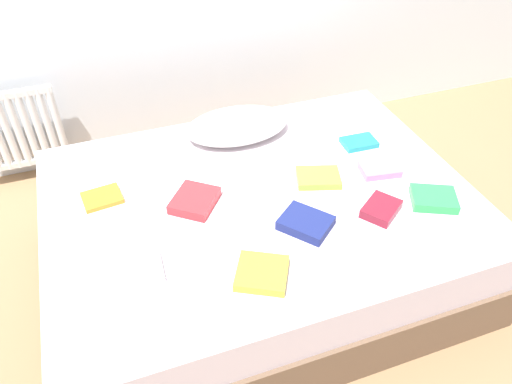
{
  "coord_description": "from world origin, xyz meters",
  "views": [
    {
      "loc": [
        -0.61,
        -1.65,
        1.99
      ],
      "look_at": [
        0.0,
        0.05,
        0.48
      ],
      "focal_mm": 34.6,
      "sensor_mm": 36.0,
      "label": 1
    }
  ],
  "objects_px": {
    "bed": "(259,234)",
    "textbook_red": "(195,200)",
    "radiator": "(13,131)",
    "textbook_lime": "(318,178)",
    "textbook_yellow": "(262,273)",
    "pillow": "(237,125)",
    "textbook_green": "(434,199)",
    "textbook_maroon": "(381,209)",
    "textbook_navy": "(306,223)",
    "textbook_orange": "(102,198)",
    "textbook_pink": "(380,169)",
    "textbook_teal": "(359,142)",
    "textbook_white": "(132,273)"
  },
  "relations": [
    {
      "from": "bed",
      "to": "textbook_pink",
      "type": "xyz_separation_m",
      "value": [
        0.62,
        -0.03,
        0.27
      ]
    },
    {
      "from": "textbook_maroon",
      "to": "pillow",
      "type": "bearing_deg",
      "value": 80.67
    },
    {
      "from": "textbook_white",
      "to": "textbook_pink",
      "type": "xyz_separation_m",
      "value": [
        1.25,
        0.25,
        0.01
      ]
    },
    {
      "from": "textbook_orange",
      "to": "textbook_pink",
      "type": "height_order",
      "value": "textbook_pink"
    },
    {
      "from": "textbook_green",
      "to": "textbook_orange",
      "type": "distance_m",
      "value": 1.52
    },
    {
      "from": "radiator",
      "to": "pillow",
      "type": "xyz_separation_m",
      "value": [
        1.2,
        -0.67,
        0.19
      ]
    },
    {
      "from": "textbook_green",
      "to": "textbook_red",
      "type": "bearing_deg",
      "value": -173.34
    },
    {
      "from": "textbook_maroon",
      "to": "textbook_red",
      "type": "bearing_deg",
      "value": 120.8
    },
    {
      "from": "pillow",
      "to": "textbook_pink",
      "type": "distance_m",
      "value": 0.79
    },
    {
      "from": "textbook_lime",
      "to": "pillow",
      "type": "bearing_deg",
      "value": 132.63
    },
    {
      "from": "textbook_yellow",
      "to": "textbook_white",
      "type": "relative_size",
      "value": 0.84
    },
    {
      "from": "radiator",
      "to": "textbook_navy",
      "type": "distance_m",
      "value": 1.94
    },
    {
      "from": "textbook_green",
      "to": "textbook_red",
      "type": "xyz_separation_m",
      "value": [
        -1.03,
        0.35,
        0.0
      ]
    },
    {
      "from": "pillow",
      "to": "textbook_green",
      "type": "xyz_separation_m",
      "value": [
        0.67,
        -0.84,
        -0.04
      ]
    },
    {
      "from": "textbook_orange",
      "to": "textbook_pink",
      "type": "bearing_deg",
      "value": -17.64
    },
    {
      "from": "textbook_green",
      "to": "textbook_lime",
      "type": "relative_size",
      "value": 0.96
    },
    {
      "from": "textbook_green",
      "to": "textbook_white",
      "type": "height_order",
      "value": "textbook_green"
    },
    {
      "from": "textbook_maroon",
      "to": "textbook_navy",
      "type": "distance_m",
      "value": 0.36
    },
    {
      "from": "textbook_lime",
      "to": "textbook_pink",
      "type": "xyz_separation_m",
      "value": [
        0.31,
        -0.04,
        0.0
      ]
    },
    {
      "from": "textbook_maroon",
      "to": "textbook_pink",
      "type": "bearing_deg",
      "value": 24.81
    },
    {
      "from": "radiator",
      "to": "textbook_teal",
      "type": "distance_m",
      "value": 2.04
    },
    {
      "from": "textbook_yellow",
      "to": "pillow",
      "type": "bearing_deg",
      "value": 105.64
    },
    {
      "from": "textbook_yellow",
      "to": "textbook_green",
      "type": "bearing_deg",
      "value": 37.71
    },
    {
      "from": "textbook_teal",
      "to": "pillow",
      "type": "bearing_deg",
      "value": 153.68
    },
    {
      "from": "bed",
      "to": "textbook_pink",
      "type": "bearing_deg",
      "value": -3.18
    },
    {
      "from": "textbook_lime",
      "to": "textbook_pink",
      "type": "distance_m",
      "value": 0.32
    },
    {
      "from": "textbook_lime",
      "to": "textbook_red",
      "type": "bearing_deg",
      "value": -165.33
    },
    {
      "from": "textbook_lime",
      "to": "textbook_navy",
      "type": "relative_size",
      "value": 0.99
    },
    {
      "from": "textbook_orange",
      "to": "textbook_navy",
      "type": "height_order",
      "value": "textbook_navy"
    },
    {
      "from": "bed",
      "to": "textbook_red",
      "type": "relative_size",
      "value": 9.72
    },
    {
      "from": "textbook_lime",
      "to": "textbook_red",
      "type": "height_order",
      "value": "textbook_red"
    },
    {
      "from": "pillow",
      "to": "textbook_navy",
      "type": "height_order",
      "value": "pillow"
    },
    {
      "from": "bed",
      "to": "textbook_red",
      "type": "distance_m",
      "value": 0.41
    },
    {
      "from": "textbook_yellow",
      "to": "textbook_red",
      "type": "bearing_deg",
      "value": 133.93
    },
    {
      "from": "radiator",
      "to": "textbook_lime",
      "type": "relative_size",
      "value": 2.72
    },
    {
      "from": "bed",
      "to": "textbook_orange",
      "type": "bearing_deg",
      "value": 162.77
    },
    {
      "from": "textbook_lime",
      "to": "textbook_red",
      "type": "xyz_separation_m",
      "value": [
        -0.6,
        0.03,
        0.01
      ]
    },
    {
      "from": "pillow",
      "to": "textbook_green",
      "type": "distance_m",
      "value": 1.08
    },
    {
      "from": "textbook_lime",
      "to": "textbook_green",
      "type": "bearing_deg",
      "value": -19.49
    },
    {
      "from": "bed",
      "to": "textbook_yellow",
      "type": "distance_m",
      "value": 0.56
    },
    {
      "from": "pillow",
      "to": "textbook_orange",
      "type": "bearing_deg",
      "value": -157.75
    },
    {
      "from": "textbook_lime",
      "to": "bed",
      "type": "bearing_deg",
      "value": -160.85
    },
    {
      "from": "textbook_teal",
      "to": "textbook_pink",
      "type": "xyz_separation_m",
      "value": [
        -0.02,
        -0.25,
        0.0
      ]
    },
    {
      "from": "textbook_maroon",
      "to": "textbook_navy",
      "type": "bearing_deg",
      "value": 139.59
    },
    {
      "from": "textbook_orange",
      "to": "textbook_lime",
      "type": "bearing_deg",
      "value": -18.57
    },
    {
      "from": "textbook_red",
      "to": "textbook_yellow",
      "type": "bearing_deg",
      "value": -126.34
    },
    {
      "from": "pillow",
      "to": "textbook_green",
      "type": "height_order",
      "value": "pillow"
    },
    {
      "from": "radiator",
      "to": "textbook_red",
      "type": "distance_m",
      "value": 1.44
    },
    {
      "from": "textbook_teal",
      "to": "textbook_green",
      "type": "bearing_deg",
      "value": -77.81
    },
    {
      "from": "textbook_yellow",
      "to": "textbook_maroon",
      "type": "bearing_deg",
      "value": 43.2
    }
  ]
}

